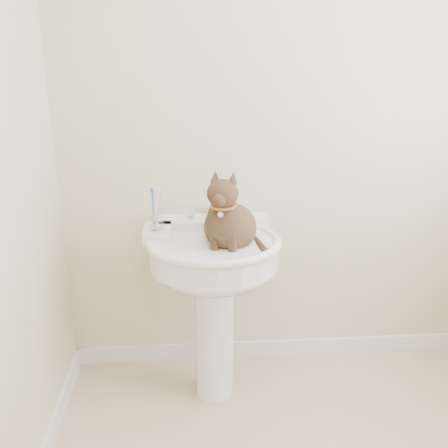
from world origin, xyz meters
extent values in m
cube|color=white|center=(0.00, 1.09, 0.04)|extent=(2.20, 0.02, 0.09)
cylinder|color=white|center=(-0.39, 0.80, 0.31)|extent=(0.18, 0.18, 0.63)
cylinder|color=white|center=(-0.39, 0.80, 0.73)|extent=(0.56, 0.56, 0.12)
ellipsoid|color=white|center=(-0.39, 0.80, 0.67)|extent=(0.51, 0.44, 0.20)
torus|color=white|center=(-0.39, 0.80, 0.78)|extent=(0.59, 0.59, 0.04)
cube|color=white|center=(-0.39, 1.00, 0.80)|extent=(0.52, 0.14, 0.06)
cube|color=white|center=(-0.64, 0.88, 0.80)|extent=(0.12, 0.19, 0.06)
cylinder|color=silver|center=(-0.39, 0.96, 0.85)|extent=(0.05, 0.05, 0.05)
cylinder|color=silver|center=(-0.39, 0.91, 0.88)|extent=(0.04, 0.04, 0.14)
sphere|color=white|center=(-0.50, 0.98, 0.87)|extent=(0.06, 0.06, 0.06)
sphere|color=white|center=(-0.28, 0.98, 0.87)|extent=(0.06, 0.06, 0.06)
cube|color=yellow|center=(-0.36, 1.04, 0.84)|extent=(0.09, 0.06, 0.03)
cylinder|color=silver|center=(-0.64, 0.85, 0.83)|extent=(0.07, 0.07, 0.01)
cylinder|color=white|center=(-0.64, 0.85, 0.87)|extent=(0.06, 0.06, 0.09)
cylinder|color=blue|center=(-0.65, 0.85, 0.92)|extent=(0.01, 0.01, 0.17)
cylinder|color=white|center=(-0.64, 0.85, 0.92)|extent=(0.01, 0.01, 0.17)
cylinder|color=#F296C8|center=(-0.62, 0.85, 0.92)|extent=(0.01, 0.01, 0.17)
ellipsoid|color=brown|center=(-0.33, 0.80, 0.85)|extent=(0.23, 0.26, 0.20)
ellipsoid|color=brown|center=(-0.33, 0.71, 0.91)|extent=(0.15, 0.14, 0.19)
ellipsoid|color=brown|center=(-0.33, 0.68, 1.03)|extent=(0.13, 0.11, 0.11)
cone|color=brown|center=(-0.36, 0.70, 1.09)|extent=(0.05, 0.05, 0.05)
cone|color=brown|center=(-0.29, 0.70, 1.09)|extent=(0.05, 0.05, 0.05)
cylinder|color=brown|center=(-0.21, 0.83, 0.78)|extent=(0.03, 0.03, 0.24)
torus|color=#93521D|center=(-0.33, 0.69, 0.98)|extent=(0.11, 0.11, 0.01)
camera|label=1|loc=(-0.49, -1.19, 1.57)|focal=40.00mm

